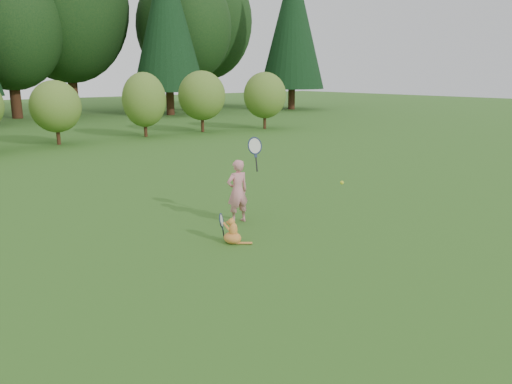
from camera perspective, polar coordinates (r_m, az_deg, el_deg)
ground at (r=7.66m, az=2.66°, el=-6.40°), size 100.00×100.00×0.00m
shrub_row at (r=19.00m, az=-24.88°, el=8.58°), size 28.00×3.00×2.80m
child at (r=8.81m, az=-2.06°, el=0.27°), size 0.66×0.43×1.69m
cat at (r=7.81m, az=-2.77°, el=-4.35°), size 0.39×0.60×0.57m
tennis_ball at (r=8.46m, az=9.80°, el=1.06°), size 0.06×0.06×0.06m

